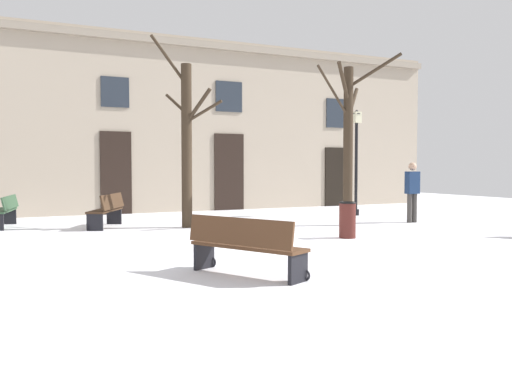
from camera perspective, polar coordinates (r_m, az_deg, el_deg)
ground_plane at (r=11.85m, az=3.56°, el=-5.14°), size 35.45×35.45×0.00m
building_facade at (r=19.75m, az=-8.87°, el=7.09°), size 22.15×0.60×6.16m
tree_left_of_center at (r=14.58m, az=-7.18°, el=5.24°), size 1.65×1.57×4.99m
tree_center at (r=15.19m, az=9.56°, el=5.49°), size 2.27×1.76×4.62m
streetlamp at (r=18.28m, az=10.32°, el=4.24°), size 0.30×0.30×3.44m
litter_bin at (r=12.54m, az=9.43°, el=-2.84°), size 0.40×0.40×0.81m
bench_near_center_tree at (r=8.12m, az=-1.11°, el=-5.54°), size 1.29×1.90×0.88m
bench_facing_shops at (r=15.04m, az=-15.13°, el=-1.80°), size 1.26×1.76×0.89m
bench_back_to_back_left at (r=15.96m, az=-24.58°, el=-1.75°), size 0.85×1.83×0.84m
person_crossing_plaza at (r=16.34m, az=15.84°, el=0.28°), size 0.39×0.23×1.71m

